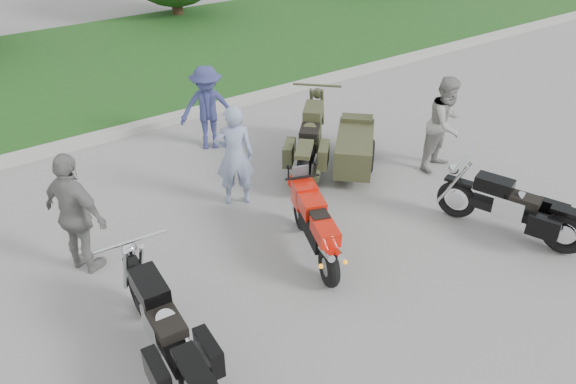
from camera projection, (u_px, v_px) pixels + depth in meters
ground at (343, 285)px, 7.38m from camera, size 80.00×80.00×0.00m
curb at (157, 122)px, 11.53m from camera, size 60.00×0.30×0.15m
grass_strip at (92, 67)px, 14.43m from camera, size 60.00×8.00×0.14m
sportbike_red at (315, 225)px, 7.64m from camera, size 0.78×1.79×0.88m
cruiser_left at (167, 334)px, 6.00m from camera, size 0.45×2.44×0.94m
cruiser_right at (516, 211)px, 8.10m from camera, size 0.94×2.11×0.85m
cruiser_sidecar at (336, 146)px, 9.77m from camera, size 2.18×2.33×0.99m
person_stripe at (234, 156)px, 8.68m from camera, size 0.72×0.63×1.67m
person_grey at (446, 124)px, 9.66m from camera, size 0.93×0.79×1.68m
person_denim at (208, 108)px, 10.34m from camera, size 1.19×0.99×1.60m
person_back at (76, 215)px, 7.23m from camera, size 0.83×1.10×1.74m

